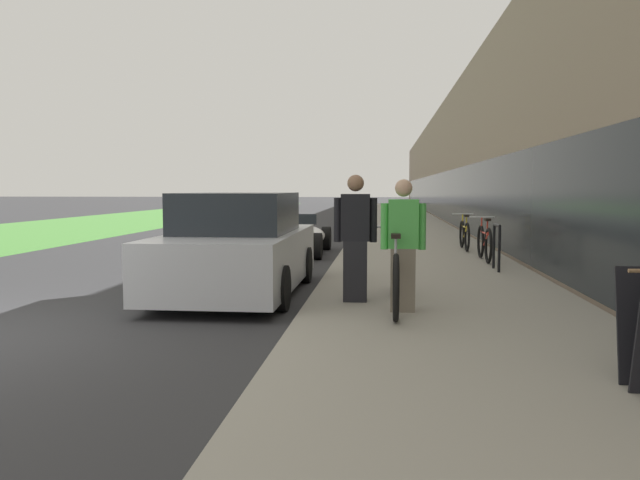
# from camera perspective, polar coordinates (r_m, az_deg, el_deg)

# --- Properties ---
(sidewalk_slab) EXTENTS (3.69, 70.00, 0.11)m
(sidewalk_slab) POSITION_cam_1_polar(r_m,az_deg,el_deg) (26.78, 7.65, 1.41)
(sidewalk_slab) COLOR gray
(sidewalk_slab) RESTS_ON ground
(storefront_facade) EXTENTS (10.01, 70.00, 5.68)m
(storefront_facade) POSITION_cam_1_polar(r_m,az_deg,el_deg) (35.59, 18.51, 6.50)
(storefront_facade) COLOR gray
(storefront_facade) RESTS_ON ground
(lawn_strip) EXTENTS (7.98, 70.00, 0.03)m
(lawn_strip) POSITION_cam_1_polar(r_m,az_deg,el_deg) (33.34, -16.79, 1.83)
(lawn_strip) COLOR #478438
(lawn_strip) RESTS_ON ground
(tandem_bicycle) EXTENTS (0.52, 2.71, 0.97)m
(tandem_bicycle) POSITION_cam_1_polar(r_m,az_deg,el_deg) (7.93, 6.83, -3.08)
(tandem_bicycle) COLOR black
(tandem_bicycle) RESTS_ON sidewalk_slab
(person_rider) EXTENTS (0.54, 0.21, 1.59)m
(person_rider) POSITION_cam_1_polar(r_m,az_deg,el_deg) (7.55, 7.60, -0.49)
(person_rider) COLOR #756B5B
(person_rider) RESTS_ON sidewalk_slab
(person_bystander) EXTENTS (0.56, 0.22, 1.66)m
(person_bystander) POSITION_cam_1_polar(r_m,az_deg,el_deg) (8.16, 3.25, 0.18)
(person_bystander) COLOR black
(person_bystander) RESTS_ON sidewalk_slab
(bike_rack_hoop) EXTENTS (0.05, 0.60, 0.84)m
(bike_rack_hoop) POSITION_cam_1_polar(r_m,az_deg,el_deg) (11.72, 15.85, -0.19)
(bike_rack_hoop) COLOR black
(bike_rack_hoop) RESTS_ON sidewalk_slab
(cruiser_bike_nearest) EXTENTS (0.52, 1.70, 0.89)m
(cruiser_bike_nearest) POSITION_cam_1_polar(r_m,az_deg,el_deg) (13.23, 14.81, -0.21)
(cruiser_bike_nearest) COLOR black
(cruiser_bike_nearest) RESTS_ON sidewalk_slab
(cruiser_bike_middle) EXTENTS (0.52, 1.66, 0.87)m
(cruiser_bike_middle) POSITION_cam_1_polar(r_m,az_deg,el_deg) (15.48, 13.07, 0.49)
(cruiser_bike_middle) COLOR black
(cruiser_bike_middle) RESTS_ON sidewalk_slab
(parked_sedan_curbside) EXTENTS (1.89, 4.16, 1.52)m
(parked_sedan_curbside) POSITION_cam_1_polar(r_m,az_deg,el_deg) (9.42, -7.50, -0.75)
(parked_sedan_curbside) COLOR silver
(parked_sedan_curbside) RESTS_ON ground
(vintage_roadster_curbside) EXTENTS (1.69, 3.94, 0.95)m
(vintage_roadster_curbside) POSITION_cam_1_polar(r_m,az_deg,el_deg) (15.13, -2.59, 0.27)
(vintage_roadster_curbside) COLOR white
(vintage_roadster_curbside) RESTS_ON ground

